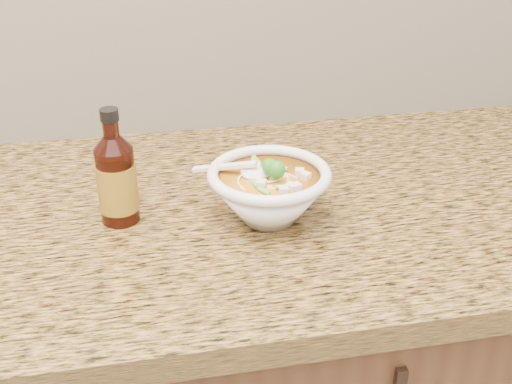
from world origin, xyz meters
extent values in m
cube|color=beige|center=(0.00, 1.99, 1.15)|extent=(4.00, 0.02, 0.50)
cube|color=olive|center=(0.00, 1.68, 0.88)|extent=(4.00, 0.68, 0.04)
cylinder|color=white|center=(0.38, 1.61, 0.90)|extent=(0.08, 0.08, 0.01)
torus|color=white|center=(0.38, 1.61, 0.98)|extent=(0.19, 0.19, 0.02)
torus|color=beige|center=(0.37, 1.62, 0.97)|extent=(0.09, 0.09, 0.00)
torus|color=beige|center=(0.40, 1.60, 0.97)|extent=(0.12, 0.12, 0.00)
torus|color=beige|center=(0.40, 1.60, 0.97)|extent=(0.09, 0.09, 0.00)
torus|color=beige|center=(0.40, 1.62, 0.97)|extent=(0.05, 0.05, 0.00)
torus|color=beige|center=(0.39, 1.62, 0.96)|extent=(0.05, 0.05, 0.00)
torus|color=beige|center=(0.37, 1.60, 0.96)|extent=(0.08, 0.08, 0.00)
torus|color=beige|center=(0.39, 1.62, 0.96)|extent=(0.09, 0.09, 0.00)
cube|color=silver|center=(0.40, 1.62, 0.97)|extent=(0.02, 0.02, 0.02)
cube|color=silver|center=(0.41, 1.62, 0.97)|extent=(0.02, 0.02, 0.02)
cube|color=silver|center=(0.36, 1.58, 0.97)|extent=(0.02, 0.02, 0.02)
cube|color=silver|center=(0.40, 1.62, 0.97)|extent=(0.02, 0.02, 0.01)
cube|color=silver|center=(0.43, 1.60, 0.97)|extent=(0.02, 0.02, 0.01)
cube|color=silver|center=(0.41, 1.57, 0.97)|extent=(0.02, 0.02, 0.01)
cube|color=silver|center=(0.36, 1.66, 0.97)|extent=(0.02, 0.02, 0.02)
cube|color=silver|center=(0.36, 1.64, 0.97)|extent=(0.02, 0.02, 0.01)
cube|color=silver|center=(0.35, 1.63, 0.97)|extent=(0.02, 0.02, 0.01)
cube|color=silver|center=(0.35, 1.60, 0.97)|extent=(0.02, 0.02, 0.01)
ellipsoid|color=#196014|center=(0.39, 1.60, 0.99)|extent=(0.03, 0.03, 0.03)
cylinder|color=#65C44B|center=(0.40, 1.63, 0.97)|extent=(0.02, 0.01, 0.01)
cylinder|color=#65C44B|center=(0.39, 1.64, 0.97)|extent=(0.01, 0.02, 0.01)
cylinder|color=#65C44B|center=(0.44, 1.62, 0.97)|extent=(0.02, 0.02, 0.01)
cylinder|color=#65C44B|center=(0.33, 1.62, 0.97)|extent=(0.01, 0.02, 0.01)
cylinder|color=#65C44B|center=(0.40, 1.59, 0.97)|extent=(0.01, 0.02, 0.01)
cylinder|color=#65C44B|center=(0.41, 1.61, 0.97)|extent=(0.01, 0.02, 0.01)
cylinder|color=#65C44B|center=(0.43, 1.59, 0.97)|extent=(0.02, 0.02, 0.01)
ellipsoid|color=white|center=(0.36, 1.62, 0.97)|extent=(0.04, 0.04, 0.02)
cube|color=white|center=(0.32, 1.64, 0.98)|extent=(0.10, 0.05, 0.03)
cylinder|color=#350E07|center=(0.16, 1.65, 0.96)|extent=(0.06, 0.06, 0.12)
cylinder|color=#350E07|center=(0.16, 1.65, 1.05)|extent=(0.02, 0.02, 0.02)
cylinder|color=black|center=(0.16, 1.65, 1.07)|extent=(0.03, 0.03, 0.02)
cylinder|color=red|center=(0.16, 1.65, 0.96)|extent=(0.06, 0.06, 0.07)
camera|label=1|loc=(0.20, 0.78, 1.40)|focal=45.00mm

